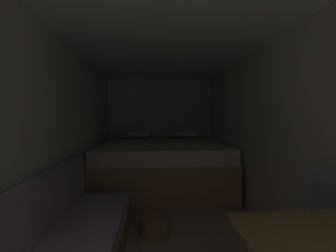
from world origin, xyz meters
The scene contains 7 objects.
ground_plane centered at (0.00, 1.86, 0.00)m, with size 7.04×7.04×0.00m, color #A39984.
wall_back centered at (0.00, 4.41, 1.06)m, with size 2.37×0.05×2.12m, color silver.
wall_left centered at (-1.16, 1.86, 1.06)m, with size 0.05×5.04×2.12m, color silver.
wall_right centered at (1.16, 1.86, 1.06)m, with size 0.05×5.04×2.12m, color silver.
ceiling_slab centered at (0.00, 1.86, 2.15)m, with size 2.37×5.04×0.05m, color white.
bed centered at (0.00, 3.42, 0.41)m, with size 2.15×1.87×0.98m.
wicker_basket centered at (-0.15, 1.88, 0.10)m, with size 0.33×0.33×0.19m.
Camera 1 is at (-0.16, -0.43, 1.31)m, focal length 23.17 mm.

